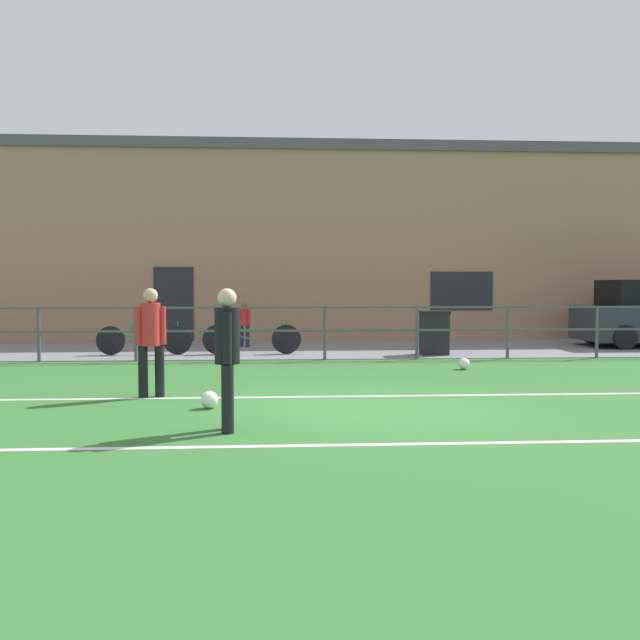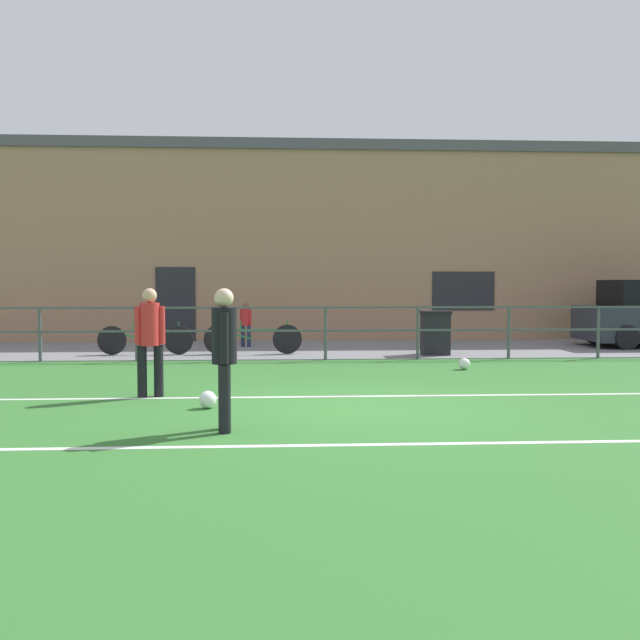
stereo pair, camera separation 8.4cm
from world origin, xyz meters
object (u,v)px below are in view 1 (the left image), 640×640
object	(u,v)px
bicycle_parked_0	(252,339)
bicycle_parked_1	(144,340)
soccer_ball_match	(464,364)
spectator_child	(244,321)
player_goalkeeper	(227,350)
player_striker	(151,335)
soccer_ball_spare	(209,400)
trash_bin_0	(434,332)

from	to	relation	value
bicycle_parked_0	bicycle_parked_1	world-z (taller)	bicycle_parked_0
soccer_ball_match	spectator_child	distance (m)	6.63
soccer_ball_match	spectator_child	size ratio (longest dim) A/B	0.19
player_goalkeeper	bicycle_parked_0	size ratio (longest dim) A/B	0.70
bicycle_parked_1	player_striker	bearing A→B (deg)	-78.98
player_striker	soccer_ball_match	distance (m)	6.21
spectator_child	bicycle_parked_1	size ratio (longest dim) A/B	0.53
bicycle_parked_1	soccer_ball_spare	bearing A→B (deg)	-73.47
spectator_child	bicycle_parked_1	bearing A→B (deg)	62.22
player_striker	spectator_child	bearing A→B (deg)	-106.70
player_goalkeeper	spectator_child	xyz separation A→B (m)	(-0.23, 10.41, -0.23)
player_goalkeeper	bicycle_parked_0	bearing A→B (deg)	175.93
bicycle_parked_0	trash_bin_0	xyz separation A→B (m)	(4.16, -0.38, 0.15)
player_goalkeeper	bicycle_parked_0	world-z (taller)	player_goalkeeper
bicycle_parked_1	trash_bin_0	world-z (taller)	trash_bin_0
soccer_ball_match	bicycle_parked_0	size ratio (longest dim) A/B	0.10
player_striker	bicycle_parked_0	bearing A→B (deg)	-111.14
spectator_child	bicycle_parked_1	xyz separation A→B (m)	(-2.20, -1.87, -0.31)
player_goalkeeper	player_striker	distance (m)	2.78
player_striker	soccer_ball_spare	size ratio (longest dim) A/B	6.82
soccer_ball_match	trash_bin_0	distance (m)	2.73
bicycle_parked_0	bicycle_parked_1	xyz separation A→B (m)	(-2.44, -0.00, -0.01)
player_striker	trash_bin_0	world-z (taller)	player_striker
player_goalkeeper	player_striker	xyz separation A→B (m)	(-1.25, 2.49, -0.01)
spectator_child	bicycle_parked_0	world-z (taller)	spectator_child
player_goalkeeper	bicycle_parked_0	distance (m)	8.55
player_striker	soccer_ball_spare	xyz separation A→B (m)	(0.92, -1.03, -0.78)
soccer_ball_match	soccer_ball_spare	distance (m)	6.00
soccer_ball_match	soccer_ball_spare	xyz separation A→B (m)	(-4.47, -4.00, 0.01)
soccer_ball_match	bicycle_parked_1	distance (m)	7.26
spectator_child	bicycle_parked_1	world-z (taller)	spectator_child
soccer_ball_match	bicycle_parked_0	xyz separation A→B (m)	(-4.13, 3.08, 0.26)
bicycle_parked_0	spectator_child	bearing A→B (deg)	97.33
bicycle_parked_1	trash_bin_0	size ratio (longest dim) A/B	2.16
soccer_ball_match	bicycle_parked_0	distance (m)	5.16
trash_bin_0	bicycle_parked_0	bearing A→B (deg)	174.74
player_striker	bicycle_parked_0	xyz separation A→B (m)	(1.26, 6.05, -0.52)
player_goalkeeper	bicycle_parked_1	size ratio (longest dim) A/B	0.73
soccer_ball_spare	trash_bin_0	bearing A→B (deg)	56.07
soccer_ball_match	trash_bin_0	bearing A→B (deg)	89.31
trash_bin_0	player_striker	bearing A→B (deg)	-133.75
soccer_ball_spare	player_goalkeeper	bearing A→B (deg)	-77.24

